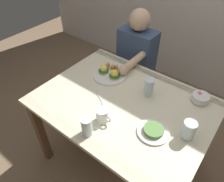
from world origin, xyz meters
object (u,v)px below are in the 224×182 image
(coffee_mug, at_px, (103,115))
(fruit_bowl, at_px, (200,98))
(water_glass_extra, at_px, (149,88))
(fork, at_px, (101,100))
(water_glass_near, at_px, (188,130))
(diner_person, at_px, (135,61))
(dining_table, at_px, (123,112))
(eggs_benedict_plate, at_px, (110,73))
(water_glass_far, at_px, (87,127))
(side_plate, at_px, (153,131))

(coffee_mug, bearing_deg, fruit_bowl, 52.79)
(coffee_mug, relative_size, water_glass_extra, 0.81)
(fruit_bowl, height_order, fork, fruit_bowl)
(water_glass_extra, bearing_deg, water_glass_near, -25.62)
(fork, relative_size, water_glass_near, 1.19)
(water_glass_near, distance_m, water_glass_extra, 0.41)
(water_glass_extra, relative_size, diner_person, 0.12)
(dining_table, distance_m, eggs_benedict_plate, 0.34)
(fruit_bowl, distance_m, water_glass_near, 0.35)
(dining_table, bearing_deg, fork, -145.42)
(coffee_mug, bearing_deg, water_glass_extra, 75.60)
(water_glass_near, height_order, water_glass_far, water_glass_far)
(water_glass_near, xyz_separation_m, water_glass_far, (-0.48, -0.34, 0.00))
(fruit_bowl, distance_m, side_plate, 0.45)
(diner_person, bearing_deg, water_glass_far, -73.79)
(dining_table, relative_size, eggs_benedict_plate, 4.44)
(fruit_bowl, relative_size, water_glass_extra, 0.87)
(water_glass_extra, bearing_deg, water_glass_far, -101.88)
(fruit_bowl, distance_m, coffee_mug, 0.70)
(side_plate, bearing_deg, fork, 177.48)
(coffee_mug, height_order, diner_person, diner_person)
(eggs_benedict_plate, distance_m, water_glass_extra, 0.36)
(dining_table, height_order, water_glass_far, water_glass_far)
(fruit_bowl, height_order, water_glass_far, water_glass_far)
(water_glass_far, xyz_separation_m, water_glass_extra, (0.11, 0.52, 0.00))
(diner_person, bearing_deg, fork, -76.85)
(eggs_benedict_plate, relative_size, water_glass_far, 2.16)
(coffee_mug, relative_size, water_glass_near, 0.91)
(eggs_benedict_plate, xyz_separation_m, diner_person, (-0.03, 0.43, -0.11))
(coffee_mug, distance_m, fork, 0.19)
(water_glass_extra, distance_m, side_plate, 0.34)
(water_glass_near, relative_size, side_plate, 0.61)
(fruit_bowl, bearing_deg, eggs_benedict_plate, -167.02)
(dining_table, distance_m, side_plate, 0.34)
(dining_table, relative_size, fork, 8.28)
(eggs_benedict_plate, relative_size, coffee_mug, 2.42)
(diner_person, bearing_deg, water_glass_extra, -48.28)
(fork, relative_size, water_glass_extra, 1.05)
(water_glass_near, bearing_deg, fork, -172.66)
(fruit_bowl, bearing_deg, coffee_mug, -127.21)
(coffee_mug, bearing_deg, side_plate, 21.14)
(fruit_bowl, bearing_deg, water_glass_near, -81.72)
(side_plate, height_order, diner_person, diner_person)
(fruit_bowl, bearing_deg, diner_person, 159.07)
(water_glass_extra, xyz_separation_m, side_plate, (0.20, -0.27, -0.05))
(water_glass_extra, xyz_separation_m, diner_person, (-0.39, 0.44, -0.15))
(eggs_benedict_plate, distance_m, fruit_bowl, 0.70)
(eggs_benedict_plate, bearing_deg, dining_table, -33.14)
(water_glass_extra, bearing_deg, dining_table, -120.36)
(fruit_bowl, bearing_deg, fork, -142.58)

